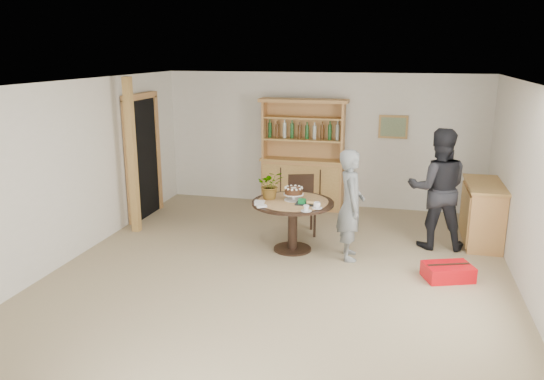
% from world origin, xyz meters
% --- Properties ---
extents(ground, '(7.00, 7.00, 0.00)m').
position_xyz_m(ground, '(0.00, 0.00, 0.00)').
color(ground, tan).
rests_on(ground, ground).
extents(room_shell, '(6.04, 7.04, 2.52)m').
position_xyz_m(room_shell, '(0.00, 0.01, 1.74)').
color(room_shell, white).
rests_on(room_shell, ground).
extents(doorway, '(0.13, 1.10, 2.18)m').
position_xyz_m(doorway, '(-2.93, 2.00, 1.11)').
color(doorway, black).
rests_on(doorway, ground).
extents(pine_post, '(0.12, 0.12, 2.50)m').
position_xyz_m(pine_post, '(-2.70, 1.20, 1.25)').
color(pine_post, tan).
rests_on(pine_post, ground).
extents(hutch, '(1.62, 0.54, 2.04)m').
position_xyz_m(hutch, '(-0.30, 3.24, 0.69)').
color(hutch, tan).
rests_on(hutch, ground).
extents(sideboard, '(0.54, 1.26, 0.94)m').
position_xyz_m(sideboard, '(2.74, 2.00, 0.47)').
color(sideboard, tan).
rests_on(sideboard, ground).
extents(dining_table, '(1.20, 1.20, 0.76)m').
position_xyz_m(dining_table, '(-0.03, 0.97, 0.60)').
color(dining_table, black).
rests_on(dining_table, ground).
extents(dining_chair, '(0.53, 0.53, 0.95)m').
position_xyz_m(dining_chair, '(-0.05, 1.79, 0.54)').
color(dining_chair, black).
rests_on(dining_chair, ground).
extents(birthday_cake, '(0.30, 0.30, 0.20)m').
position_xyz_m(birthday_cake, '(-0.03, 1.02, 0.88)').
color(birthday_cake, white).
rests_on(birthday_cake, dining_table).
extents(flower_vase, '(0.47, 0.44, 0.42)m').
position_xyz_m(flower_vase, '(-0.38, 1.02, 0.97)').
color(flower_vase, '#3F7233').
rests_on(flower_vase, dining_table).
extents(gift_tray, '(0.30, 0.20, 0.08)m').
position_xyz_m(gift_tray, '(0.19, 0.84, 0.79)').
color(gift_tray, black).
rests_on(gift_tray, dining_table).
extents(coffee_cup_a, '(0.15, 0.15, 0.09)m').
position_xyz_m(coffee_cup_a, '(0.37, 0.69, 0.80)').
color(coffee_cup_a, white).
rests_on(coffee_cup_a, dining_table).
extents(coffee_cup_b, '(0.15, 0.15, 0.08)m').
position_xyz_m(coffee_cup_b, '(0.25, 0.52, 0.79)').
color(coffee_cup_b, white).
rests_on(coffee_cup_b, dining_table).
extents(napkins, '(0.24, 0.33, 0.03)m').
position_xyz_m(napkins, '(-0.44, 0.66, 0.77)').
color(napkins, white).
rests_on(napkins, dining_table).
extents(teen_boy, '(0.48, 0.64, 1.58)m').
position_xyz_m(teen_boy, '(0.82, 0.87, 0.79)').
color(teen_boy, slate).
rests_on(teen_boy, ground).
extents(adult_person, '(0.93, 0.75, 1.81)m').
position_xyz_m(adult_person, '(2.03, 1.62, 0.90)').
color(adult_person, black).
rests_on(adult_person, ground).
extents(red_suitcase, '(0.70, 0.58, 0.21)m').
position_xyz_m(red_suitcase, '(2.15, 0.43, 0.10)').
color(red_suitcase, red).
rests_on(red_suitcase, ground).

